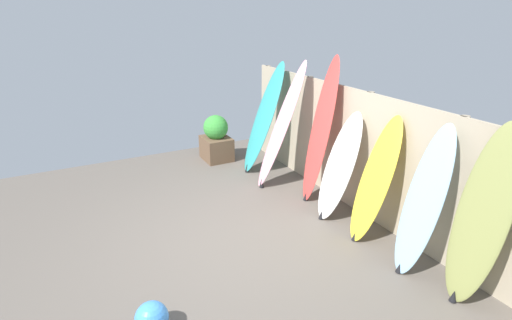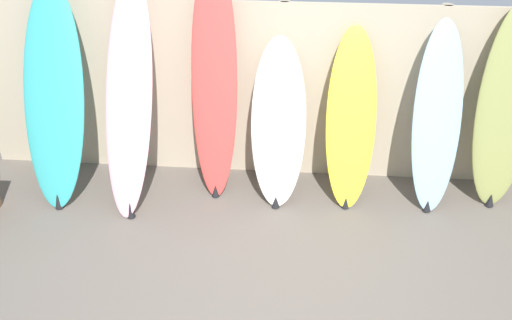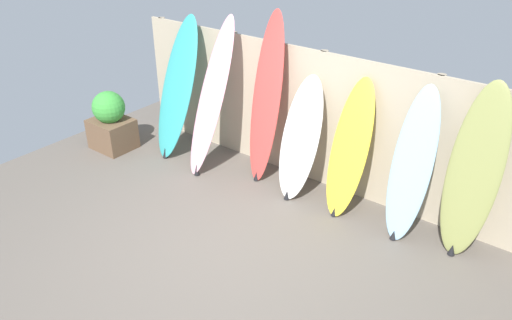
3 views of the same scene
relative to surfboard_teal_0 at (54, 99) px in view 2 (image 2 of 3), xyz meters
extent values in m
plane|color=#5B544C|center=(2.08, -1.51, -0.99)|extent=(7.68, 7.68, 0.00)
cube|color=tan|center=(2.08, 0.49, -0.09)|extent=(6.08, 0.04, 1.80)
cylinder|color=gray|center=(0.64, 0.53, -0.09)|extent=(0.10, 0.10, 1.80)
cylinder|color=gray|center=(2.08, 0.53, -0.09)|extent=(0.10, 0.10, 1.80)
cylinder|color=gray|center=(3.52, 0.53, -0.09)|extent=(0.10, 0.10, 1.80)
ellipsoid|color=teal|center=(0.00, 0.00, 0.01)|extent=(0.60, 0.84, 2.00)
cone|color=black|center=(0.00, -0.35, -0.91)|extent=(0.08, 0.08, 0.15)
ellipsoid|color=pink|center=(0.73, -0.06, 0.06)|extent=(0.54, 0.92, 2.11)
cone|color=black|center=(0.73, -0.43, -0.91)|extent=(0.08, 0.08, 0.16)
ellipsoid|color=#D13D38|center=(1.47, 0.18, 0.13)|extent=(0.44, 0.51, 2.25)
cone|color=black|center=(1.47, -0.03, -0.92)|extent=(0.08, 0.08, 0.12)
ellipsoid|color=white|center=(2.07, 0.10, -0.22)|extent=(0.54, 0.64, 1.55)
cone|color=black|center=(2.07, -0.17, -0.93)|extent=(0.08, 0.08, 0.12)
ellipsoid|color=yellow|center=(2.74, 0.14, -0.17)|extent=(0.48, 0.61, 1.65)
cone|color=black|center=(2.74, -0.12, -0.93)|extent=(0.08, 0.08, 0.11)
ellipsoid|color=#8CB7D6|center=(3.51, 0.12, -0.12)|extent=(0.48, 0.57, 1.74)
cone|color=black|center=(3.51, -0.11, -0.93)|extent=(0.08, 0.08, 0.11)
ellipsoid|color=olive|center=(4.13, 0.20, -0.03)|extent=(0.54, 0.44, 1.92)
cone|color=black|center=(4.13, 0.02, -0.92)|extent=(0.08, 0.08, 0.13)
camera|label=1|loc=(6.16, -3.36, 1.90)|focal=28.00mm
camera|label=2|loc=(2.23, -4.57, 2.31)|focal=40.00mm
camera|label=3|loc=(5.07, -4.69, 2.54)|focal=35.00mm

